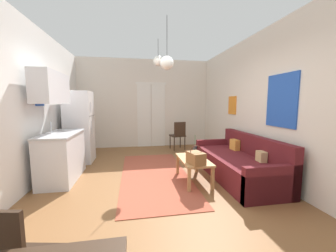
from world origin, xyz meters
TOP-DOWN VIEW (x-y plane):
  - ground_plane at (0.00, 0.00)m, footprint 4.85×7.57m
  - wall_back at (0.01, 3.53)m, footprint 4.45×0.13m
  - wall_right at (2.17, 0.00)m, footprint 0.12×7.17m
  - wall_left at (-2.18, 0.00)m, footprint 0.12×7.17m
  - area_rug at (0.02, 0.73)m, footprint 1.31×3.05m
  - couch at (1.66, 0.32)m, footprint 0.91×2.20m
  - coffee_table at (0.70, 0.28)m, footprint 0.49×0.94m
  - bamboo_vase at (0.79, 0.47)m, footprint 0.07×0.07m
  - handbag at (0.64, -0.04)m, footprint 0.29×0.36m
  - refrigerator at (-1.71, 1.97)m, footprint 0.63×0.66m
  - kitchen_counter at (-1.77, 0.80)m, footprint 0.58×1.22m
  - accent_chair at (0.99, 2.80)m, footprint 0.49×0.48m
  - pendant_lamp_near at (0.18, 0.19)m, footprint 0.23×0.23m
  - pendant_lamp_far at (0.19, 1.40)m, footprint 0.22×0.22m

SIDE VIEW (x-z plane):
  - ground_plane at x=0.00m, z-range -0.10..0.00m
  - area_rug at x=0.02m, z-range 0.00..0.01m
  - couch at x=1.66m, z-range -0.15..0.68m
  - coffee_table at x=0.70m, z-range 0.16..0.59m
  - accent_chair at x=0.99m, z-range 0.05..0.94m
  - bamboo_vase at x=0.79m, z-range 0.32..0.74m
  - handbag at x=0.64m, z-range 0.38..0.70m
  - kitchen_counter at x=-1.77m, z-range -0.24..1.79m
  - refrigerator at x=-1.71m, z-range 0.00..1.75m
  - wall_back at x=0.01m, z-range -0.01..2.88m
  - wall_left at x=-2.18m, z-range 0.00..2.90m
  - wall_right at x=2.17m, z-range 0.00..2.90m
  - pendant_lamp_near at x=0.18m, z-range 1.70..2.57m
  - pendant_lamp_far at x=0.19m, z-range 2.11..2.71m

